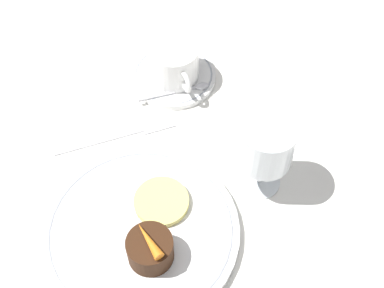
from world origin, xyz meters
name	(u,v)px	position (x,y,z in m)	size (l,w,h in m)	color
ground_plane	(154,229)	(0.00, 0.00, 0.00)	(3.00, 3.00, 0.00)	white
dinner_plate	(142,233)	(0.00, -0.02, 0.01)	(0.27, 0.27, 0.01)	white
saucer	(174,76)	(-0.25, 0.13, 0.01)	(0.14, 0.14, 0.01)	white
coffee_cup	(174,62)	(-0.24, 0.13, 0.04)	(0.11, 0.08, 0.06)	white
spoon	(182,91)	(-0.21, 0.13, 0.01)	(0.02, 0.12, 0.00)	silver
wine_glass	(266,147)	(-0.01, 0.17, 0.09)	(0.07, 0.07, 0.13)	silver
fork	(129,133)	(-0.17, 0.02, 0.00)	(0.03, 0.19, 0.01)	silver
dessert_cake	(150,249)	(0.04, -0.02, 0.03)	(0.06, 0.06, 0.04)	#381E0F
carrot_garnish	(149,240)	(0.04, -0.02, 0.06)	(0.05, 0.02, 0.01)	orange
pineapple_slice	(161,202)	(-0.03, 0.02, 0.02)	(0.08, 0.08, 0.01)	#EFE075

